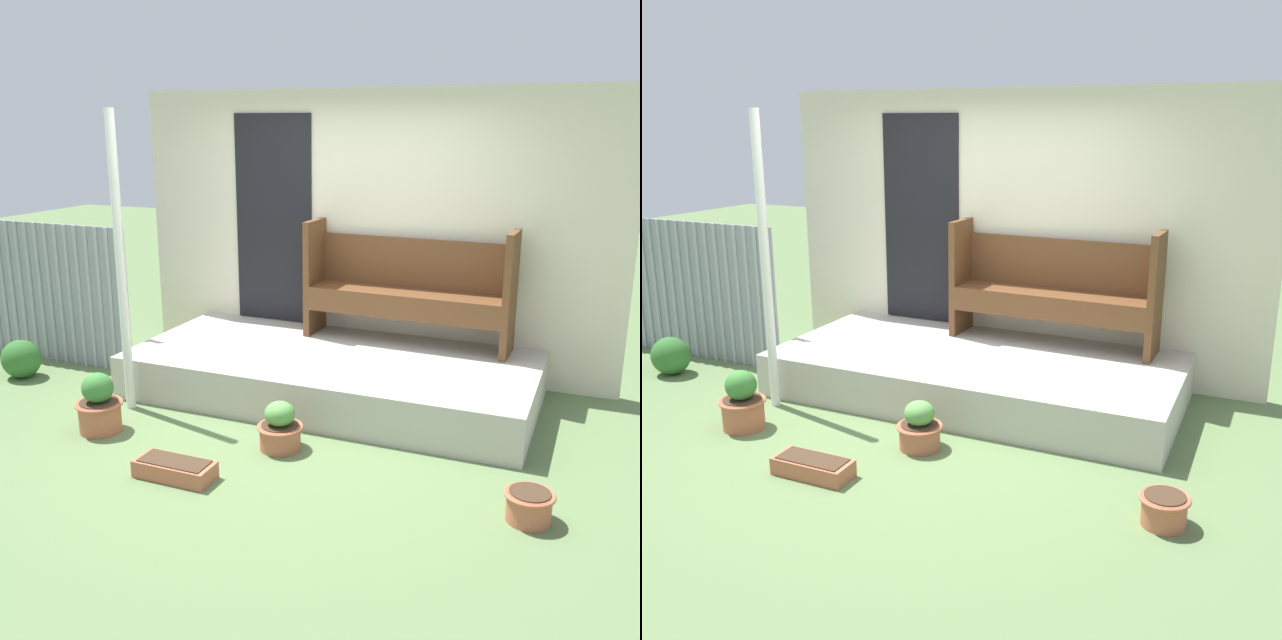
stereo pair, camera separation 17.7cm
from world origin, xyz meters
TOP-DOWN VIEW (x-y plane):
  - ground_plane at (0.00, 0.00)m, footprint 24.00×24.00m
  - porch_slab at (0.11, 0.81)m, footprint 3.44×1.63m
  - house_wall at (0.07, 1.65)m, footprint 4.64×0.08m
  - fence_corrugated at (-3.38, 0.62)m, footprint 3.01×0.05m
  - support_post at (-1.34, -0.11)m, footprint 0.08×0.08m
  - bench at (0.59, 1.40)m, footprint 1.87×0.45m
  - flower_pot_left at (-1.26, -0.58)m, footprint 0.36×0.36m
  - flower_pot_middle at (0.15, -0.33)m, footprint 0.34×0.34m
  - flower_pot_right at (1.94, -0.65)m, footprint 0.30×0.30m
  - planter_box_rect at (-0.31, -1.00)m, footprint 0.54×0.23m
  - shrub_by_fence at (-2.73, 0.10)m, footprint 0.37×0.34m

SIDE VIEW (x-z plane):
  - ground_plane at x=0.00m, z-range 0.00..0.00m
  - planter_box_rect at x=-0.31m, z-range 0.00..0.13m
  - flower_pot_right at x=1.94m, z-range 0.01..0.20m
  - flower_pot_middle at x=0.15m, z-range -0.02..0.34m
  - shrub_by_fence at x=-2.73m, z-range 0.00..0.36m
  - porch_slab at x=0.11m, z-range 0.00..0.37m
  - flower_pot_left at x=-1.26m, z-range -0.03..0.44m
  - fence_corrugated at x=-3.38m, z-range 0.00..1.37m
  - bench at x=0.59m, z-range 0.38..1.45m
  - support_post at x=-1.34m, z-range 0.00..2.40m
  - house_wall at x=0.07m, z-range 0.00..2.60m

